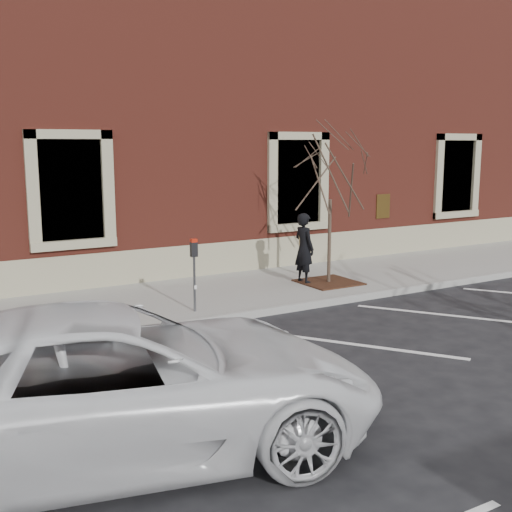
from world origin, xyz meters
TOP-DOWN VIEW (x-y plane):
  - ground at (0.00, 0.00)m, footprint 120.00×120.00m
  - sidewalk_near at (0.00, 1.75)m, footprint 40.00×3.50m
  - curb_near at (0.00, -0.05)m, footprint 40.00×0.12m
  - parking_stripes at (0.00, -2.20)m, footprint 28.00×4.40m
  - building_civic at (0.00, 7.74)m, footprint 40.00×8.62m
  - man at (1.85, 1.51)m, footprint 0.43×0.63m
  - parking_meter at (-1.48, 0.46)m, footprint 0.13×0.10m
  - tree_grate at (2.36, 1.21)m, footprint 1.28×1.28m
  - sapling at (2.36, 1.21)m, footprint 2.16×2.16m
  - white_truck at (-4.61, -4.17)m, footprint 6.41×3.93m

SIDE VIEW (x-z plane):
  - ground at x=0.00m, z-range 0.00..0.00m
  - parking_stripes at x=0.00m, z-range 0.00..0.01m
  - sidewalk_near at x=0.00m, z-range 0.00..0.15m
  - curb_near at x=0.00m, z-range 0.00..0.15m
  - tree_grate at x=2.36m, z-range 0.15..0.18m
  - white_truck at x=-4.61m, z-range 0.00..1.66m
  - man at x=1.85m, z-range 0.15..1.81m
  - parking_meter at x=-1.48m, z-range 0.43..1.87m
  - sapling at x=2.36m, z-range 0.87..4.46m
  - building_civic at x=0.00m, z-range 0.00..8.00m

